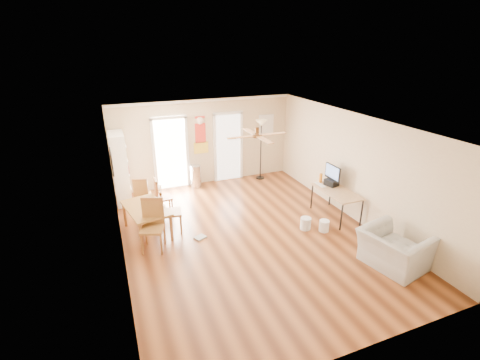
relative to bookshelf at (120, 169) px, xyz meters
name	(u,v)px	position (x,y,z in m)	size (l,w,h in m)	color
floor	(250,235)	(2.54, -2.96, -0.97)	(7.00, 7.00, 0.00)	brown
ceiling	(251,124)	(2.54, -2.96, 1.63)	(5.50, 7.00, 0.00)	silver
wall_back	(205,142)	(2.54, 0.54, 0.33)	(5.50, 0.04, 2.60)	beige
wall_front	(358,280)	(2.54, -6.46, 0.33)	(5.50, 0.04, 2.60)	beige
wall_left	(117,204)	(-0.21, -2.96, 0.33)	(0.04, 7.00, 2.60)	beige
wall_right	(354,167)	(5.29, -2.96, 0.33)	(0.04, 7.00, 2.60)	beige
crown_molding	(251,126)	(2.54, -2.96, 1.59)	(5.50, 7.00, 0.08)	white
kitchen_doorway	(171,154)	(1.49, 0.53, 0.08)	(0.90, 0.10, 2.10)	white
bathroom_doorway	(228,148)	(3.29, 0.53, 0.08)	(0.80, 0.10, 2.10)	white
wall_decal	(200,135)	(2.41, 0.52, 0.58)	(0.46, 0.03, 1.10)	red
ac_grille	(266,124)	(4.59, 0.51, 0.73)	(0.50, 0.04, 0.60)	white
framed_poster	(111,161)	(-0.19, -1.56, 0.73)	(0.04, 0.66, 0.48)	black
ceiling_fan	(257,136)	(2.54, -3.26, 1.46)	(1.24, 1.24, 0.20)	#593819
bookshelf	(120,169)	(0.00, 0.00, 0.00)	(0.39, 0.88, 1.95)	white
dining_table	(147,220)	(0.39, -1.98, -0.64)	(0.80, 1.33, 0.67)	olive
dining_chair_right_a	(164,196)	(0.94, -1.08, -0.50)	(0.39, 0.39, 0.95)	#9F5B33
dining_chair_right_b	(171,210)	(0.94, -2.09, -0.43)	(0.45, 0.45, 1.09)	olive
dining_chair_near	(152,226)	(0.41, -2.72, -0.42)	(0.46, 0.46, 1.12)	olive
dining_chair_far	(143,193)	(0.46, -0.67, -0.52)	(0.37, 0.37, 0.91)	#A97936
trash_can	(196,176)	(2.14, 0.28, -0.63)	(0.32, 0.32, 0.69)	#B3B3B6
torchiere_lamp	(261,150)	(4.27, 0.20, -0.02)	(0.36, 0.36, 1.91)	black
computer_desk	(335,204)	(4.90, -2.91, -0.62)	(0.66, 1.33, 0.71)	tan
imac	(332,175)	(5.01, -2.54, 0.00)	(0.08, 0.58, 0.54)	black
keyboard	(320,185)	(4.74, -2.43, -0.26)	(0.12, 0.37, 0.01)	silver
printer	(331,182)	(4.99, -2.56, -0.18)	(0.26, 0.31, 0.16)	black
orange_bottle	(321,178)	(4.84, -2.29, -0.14)	(0.08, 0.08, 0.25)	orange
wastebasket_a	(306,223)	(3.88, -3.18, -0.83)	(0.25, 0.25, 0.29)	silver
wastebasket_b	(324,226)	(4.24, -3.42, -0.84)	(0.23, 0.23, 0.27)	white
floor_cloth	(200,237)	(1.44, -2.65, -0.96)	(0.25, 0.19, 0.04)	#999994
armchair	(394,250)	(4.69, -5.06, -0.60)	(1.15, 1.01, 0.75)	#AEAEA8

